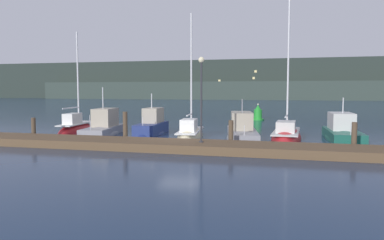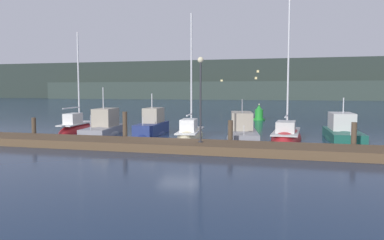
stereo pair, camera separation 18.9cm
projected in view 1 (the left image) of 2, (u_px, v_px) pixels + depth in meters
name	position (u px, v px, depth m)	size (l,w,h in m)	color
ground_plane	(180.00, 143.00, 22.84)	(400.00, 400.00, 0.00)	#192D4C
dock	(167.00, 145.00, 20.55)	(26.96, 2.80, 0.45)	brown
mooring_pile_0	(34.00, 129.00, 24.54)	(0.28, 0.28, 1.45)	#4C3D2D
mooring_pile_1	(125.00, 127.00, 22.90)	(0.28, 0.28, 1.93)	#4C3D2D
mooring_pile_2	(231.00, 134.00, 21.29)	(0.28, 0.28, 1.54)	#4C3D2D
mooring_pile_3	(354.00, 137.00, 19.66)	(0.28, 0.28, 1.58)	#4C3D2D
sailboat_berth_1	(76.00, 130.00, 28.94)	(1.93, 5.52, 8.46)	red
motorboat_berth_2	(103.00, 131.00, 27.35)	(2.72, 6.00, 4.12)	gray
motorboat_berth_3	(152.00, 129.00, 27.75)	(1.96, 4.96, 3.46)	navy
sailboat_berth_4	(190.00, 136.00, 25.63)	(2.27, 6.10, 9.23)	beige
motorboat_berth_5	(242.00, 134.00, 25.31)	(3.17, 7.23, 3.12)	gray
sailboat_berth_6	(286.00, 138.00, 24.60)	(2.20, 6.58, 10.50)	red
motorboat_berth_7	(342.00, 136.00, 24.66)	(2.32, 6.27, 3.43)	#195647
channel_buoy	(258.00, 114.00, 40.54)	(1.30, 1.30, 1.79)	green
dock_lamppost	(201.00, 86.00, 19.88)	(0.32, 0.32, 4.56)	#2D2D33
hillside_backdrop	(266.00, 81.00, 133.40)	(240.00, 23.00, 13.88)	#28332D
rowboat_adrift	(72.00, 123.00, 36.50)	(2.01, 3.42, 0.56)	#195647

